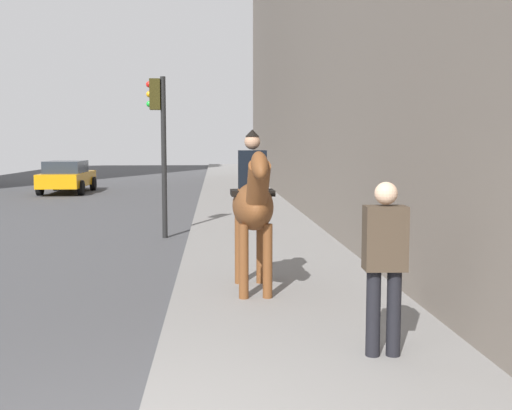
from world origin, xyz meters
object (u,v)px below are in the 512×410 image
(car_near_lane, at_px, (67,176))
(pedestrian_greeting, at_px, (385,257))
(traffic_light_near_curb, at_px, (160,130))
(mounted_horse_near, at_px, (253,203))

(car_near_lane, bearing_deg, pedestrian_greeting, -160.53)
(car_near_lane, distance_m, traffic_light_near_curb, 14.71)
(car_near_lane, height_order, traffic_light_near_curb, traffic_light_near_curb)
(pedestrian_greeting, distance_m, car_near_lane, 23.59)
(mounted_horse_near, height_order, pedestrian_greeting, mounted_horse_near)
(car_near_lane, relative_size, traffic_light_near_curb, 1.25)
(car_near_lane, bearing_deg, traffic_light_near_curb, -159.52)
(pedestrian_greeting, xyz_separation_m, traffic_light_near_curb, (8.51, 2.88, 1.39))
(pedestrian_greeting, relative_size, car_near_lane, 0.37)
(pedestrian_greeting, bearing_deg, car_near_lane, 23.06)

